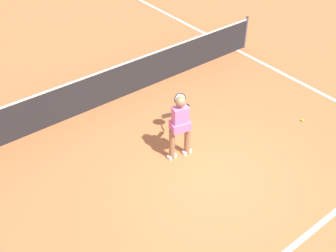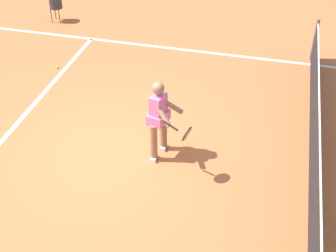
% 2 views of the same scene
% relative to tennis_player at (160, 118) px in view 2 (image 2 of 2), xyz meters
% --- Properties ---
extents(ground_plane, '(26.86, 26.86, 0.00)m').
position_rel_tennis_player_xyz_m(ground_plane, '(0.16, -0.95, -0.85)').
color(ground_plane, '#C66638').
extents(service_line_marking, '(8.80, 0.10, 0.01)m').
position_rel_tennis_player_xyz_m(service_line_marking, '(0.16, -3.08, -0.84)').
color(service_line_marking, white).
rests_on(service_line_marking, ground).
extents(sideline_left_marking, '(0.10, 18.66, 0.01)m').
position_rel_tennis_player_xyz_m(sideline_left_marking, '(-4.24, -0.95, -0.84)').
color(sideline_left_marking, white).
rests_on(sideline_left_marking, ground).
extents(court_net, '(9.48, 0.08, 1.05)m').
position_rel_tennis_player_xyz_m(court_net, '(0.16, 2.70, -0.36)').
color(court_net, '#4C4C51').
rests_on(court_net, ground).
extents(tennis_player, '(0.93, 0.89, 1.55)m').
position_rel_tennis_player_xyz_m(tennis_player, '(0.00, 0.00, 0.00)').
color(tennis_player, '#8C6647').
rests_on(tennis_player, ground).
extents(tennis_ball_near, '(0.07, 0.07, 0.07)m').
position_rel_tennis_player_xyz_m(tennis_ball_near, '(-2.53, -3.27, -0.81)').
color(tennis_ball_near, '#D1E533').
rests_on(tennis_ball_near, ground).
extents(ball_hopper, '(0.36, 0.36, 0.74)m').
position_rel_tennis_player_xyz_m(ball_hopper, '(-5.11, -4.46, -0.30)').
color(ball_hopper, '#333338').
rests_on(ball_hopper, ground).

